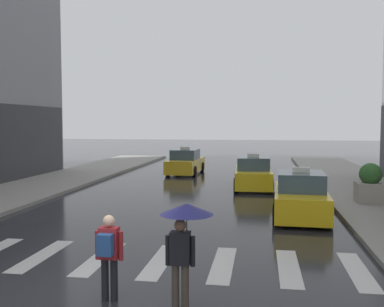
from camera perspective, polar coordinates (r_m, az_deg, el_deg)
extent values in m
cube|color=silver|center=(12.28, -18.62, -12.23)|extent=(0.50, 2.80, 0.01)
cube|color=silver|center=(11.67, -11.71, -12.96)|extent=(0.50, 2.80, 0.01)
cube|color=silver|center=(11.24, -4.11, -13.55)|extent=(0.50, 2.80, 0.01)
cube|color=silver|center=(11.01, 3.98, -13.92)|extent=(0.50, 2.80, 0.01)
cube|color=silver|center=(11.00, 12.26, -14.03)|extent=(0.50, 2.80, 0.01)
cube|color=silver|center=(11.20, 20.41, -13.86)|extent=(0.50, 2.80, 0.01)
cube|color=yellow|center=(16.58, 13.70, -5.95)|extent=(1.98, 4.57, 0.84)
cube|color=#384C5B|center=(16.38, 13.76, -3.45)|extent=(1.68, 2.16, 0.64)
cube|color=silver|center=(16.33, 13.78, -2.03)|extent=(0.61, 0.26, 0.18)
cylinder|color=black|center=(17.94, 10.75, -5.90)|extent=(0.25, 0.67, 0.66)
cylinder|color=black|center=(18.01, 16.23, -5.95)|extent=(0.25, 0.67, 0.66)
cylinder|color=black|center=(15.28, 10.68, -7.63)|extent=(0.25, 0.67, 0.66)
cylinder|color=black|center=(15.37, 17.13, -7.67)|extent=(0.25, 0.67, 0.66)
cube|color=#F2EAB2|center=(18.80, 11.47, -4.61)|extent=(0.20, 0.05, 0.14)
cube|color=#F2EAB2|center=(18.85, 15.32, -4.65)|extent=(0.20, 0.05, 0.14)
cube|color=yellow|center=(23.30, 7.80, -3.02)|extent=(1.98, 4.57, 0.84)
cube|color=#384C5B|center=(23.12, 7.82, -1.23)|extent=(1.68, 2.16, 0.64)
cube|color=silver|center=(23.09, 7.83, -0.22)|extent=(0.61, 0.26, 0.18)
cylinder|color=black|center=(24.66, 5.74, -3.16)|extent=(0.25, 0.67, 0.66)
cylinder|color=black|center=(24.70, 9.71, -3.19)|extent=(0.25, 0.67, 0.66)
cylinder|color=black|center=(21.99, 5.64, -4.03)|extent=(0.25, 0.67, 0.66)
cylinder|color=black|center=(22.03, 10.10, -4.06)|extent=(0.25, 0.67, 0.66)
cube|color=#F2EAB2|center=(25.54, 6.28, -2.30)|extent=(0.20, 0.05, 0.14)
cube|color=#F2EAB2|center=(25.57, 9.10, -2.32)|extent=(0.20, 0.05, 0.14)
cube|color=gold|center=(29.46, -0.83, -1.52)|extent=(2.02, 4.58, 0.84)
cube|color=#384C5B|center=(29.30, -0.87, -0.10)|extent=(1.70, 2.18, 0.64)
cube|color=silver|center=(29.27, -0.87, 0.70)|extent=(0.61, 0.27, 0.18)
cylinder|color=black|center=(30.98, -1.84, -1.68)|extent=(0.25, 0.67, 0.66)
cylinder|color=black|center=(30.63, 1.28, -1.75)|extent=(0.25, 0.67, 0.66)
cylinder|color=black|center=(28.38, -3.11, -2.21)|extent=(0.25, 0.67, 0.66)
cylinder|color=black|center=(27.99, 0.28, -2.29)|extent=(0.25, 0.67, 0.66)
cube|color=#F2EAB2|center=(31.80, -1.06, -1.04)|extent=(0.20, 0.05, 0.14)
cube|color=#F2EAB2|center=(31.55, 1.18, -1.08)|extent=(0.20, 0.05, 0.14)
cylinder|color=#473D33|center=(8.48, -2.13, -16.58)|extent=(0.14, 0.14, 0.82)
cylinder|color=#473D33|center=(8.45, -0.88, -16.66)|extent=(0.14, 0.14, 0.82)
cube|color=black|center=(8.24, -1.52, -12.00)|extent=(0.36, 0.24, 0.60)
sphere|color=brown|center=(8.13, -1.52, -9.15)|extent=(0.22, 0.22, 0.22)
cylinder|color=black|center=(8.30, -3.12, -12.25)|extent=(0.09, 0.09, 0.55)
cylinder|color=black|center=(8.22, 0.10, -12.40)|extent=(0.09, 0.09, 0.55)
cylinder|color=#4C4C4C|center=(8.14, -0.68, -10.01)|extent=(0.02, 0.02, 1.00)
cone|color=navy|center=(8.05, -0.68, -7.10)|extent=(0.96, 0.96, 0.20)
cylinder|color=black|center=(8.96, -11.06, -15.51)|extent=(0.14, 0.14, 0.82)
cylinder|color=black|center=(8.90, -9.93, -15.62)|extent=(0.14, 0.14, 0.82)
cube|color=maroon|center=(8.72, -10.55, -11.16)|extent=(0.36, 0.24, 0.60)
sphere|color=beige|center=(8.62, -10.59, -8.47)|extent=(0.22, 0.22, 0.22)
cylinder|color=maroon|center=(8.81, -11.99, -11.36)|extent=(0.09, 0.09, 0.55)
cylinder|color=maroon|center=(8.66, -9.08, -11.59)|extent=(0.09, 0.09, 0.55)
cube|color=#264C8C|center=(8.51, -11.06, -11.40)|extent=(0.28, 0.18, 0.40)
cube|color=#A8A399|center=(19.55, 21.81, -4.65)|extent=(1.10, 1.10, 0.80)
sphere|color=#33662D|center=(19.46, 21.87, -2.46)|extent=(0.90, 0.90, 0.90)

